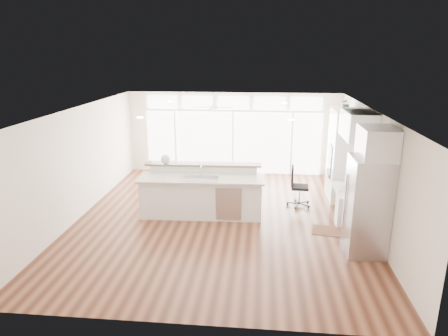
# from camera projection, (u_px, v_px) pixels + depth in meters

# --- Properties ---
(floor) EXTENTS (7.00, 8.00, 0.02)m
(floor) POSITION_uv_depth(u_px,v_px,m) (221.00, 219.00, 9.87)
(floor) COLOR #492416
(floor) RESTS_ON ground
(ceiling) EXTENTS (7.00, 8.00, 0.02)m
(ceiling) POSITION_uv_depth(u_px,v_px,m) (220.00, 110.00, 9.11)
(ceiling) COLOR white
(ceiling) RESTS_ON wall_back
(wall_back) EXTENTS (7.00, 0.04, 2.70)m
(wall_back) POSITION_uv_depth(u_px,v_px,m) (233.00, 133.00, 13.31)
(wall_back) COLOR white
(wall_back) RESTS_ON floor
(wall_front) EXTENTS (7.00, 0.04, 2.70)m
(wall_front) POSITION_uv_depth(u_px,v_px,m) (191.00, 244.00, 5.67)
(wall_front) COLOR white
(wall_front) RESTS_ON floor
(wall_left) EXTENTS (0.04, 8.00, 2.70)m
(wall_left) POSITION_uv_depth(u_px,v_px,m) (79.00, 163.00, 9.81)
(wall_left) COLOR white
(wall_left) RESTS_ON floor
(wall_right) EXTENTS (0.04, 8.00, 2.70)m
(wall_right) POSITION_uv_depth(u_px,v_px,m) (372.00, 171.00, 9.16)
(wall_right) COLOR white
(wall_right) RESTS_ON floor
(glass_wall) EXTENTS (5.80, 0.06, 2.08)m
(glass_wall) POSITION_uv_depth(u_px,v_px,m) (233.00, 142.00, 13.33)
(glass_wall) COLOR white
(glass_wall) RESTS_ON wall_back
(transom_row) EXTENTS (5.90, 0.06, 0.40)m
(transom_row) POSITION_uv_depth(u_px,v_px,m) (233.00, 103.00, 12.96)
(transom_row) COLOR white
(transom_row) RESTS_ON wall_back
(desk_window) EXTENTS (0.04, 0.85, 0.85)m
(desk_window) POSITION_uv_depth(u_px,v_px,m) (368.00, 159.00, 9.39)
(desk_window) COLOR white
(desk_window) RESTS_ON wall_right
(ceiling_fan) EXTENTS (1.16, 1.16, 0.32)m
(ceiling_fan) POSITION_uv_depth(u_px,v_px,m) (214.00, 104.00, 11.89)
(ceiling_fan) COLOR white
(ceiling_fan) RESTS_ON ceiling
(recessed_lights) EXTENTS (3.40, 3.00, 0.02)m
(recessed_lights) POSITION_uv_depth(u_px,v_px,m) (221.00, 109.00, 9.30)
(recessed_lights) COLOR white
(recessed_lights) RESTS_ON ceiling
(oven_cabinet) EXTENTS (0.64, 1.20, 2.50)m
(oven_cabinet) POSITION_uv_depth(u_px,v_px,m) (342.00, 155.00, 10.94)
(oven_cabinet) COLOR white
(oven_cabinet) RESTS_ON floor
(desk_nook) EXTENTS (0.72, 1.30, 0.76)m
(desk_nook) POSITION_uv_depth(u_px,v_px,m) (349.00, 205.00, 9.76)
(desk_nook) COLOR white
(desk_nook) RESTS_ON floor
(upper_cabinets) EXTENTS (0.64, 1.30, 0.64)m
(upper_cabinets) POSITION_uv_depth(u_px,v_px,m) (358.00, 125.00, 9.20)
(upper_cabinets) COLOR white
(upper_cabinets) RESTS_ON wall_right
(refrigerator) EXTENTS (0.76, 0.90, 2.00)m
(refrigerator) POSITION_uv_depth(u_px,v_px,m) (367.00, 206.00, 8.01)
(refrigerator) COLOR #B0B0B5
(refrigerator) RESTS_ON floor
(fridge_cabinet) EXTENTS (0.64, 0.90, 0.60)m
(fridge_cabinet) POSITION_uv_depth(u_px,v_px,m) (377.00, 143.00, 7.64)
(fridge_cabinet) COLOR white
(fridge_cabinet) RESTS_ON wall_right
(framed_photos) EXTENTS (0.06, 0.22, 0.80)m
(framed_photos) POSITION_uv_depth(u_px,v_px,m) (361.00, 158.00, 10.03)
(framed_photos) COLOR black
(framed_photos) RESTS_ON wall_right
(kitchen_island) EXTENTS (3.13, 1.28, 1.23)m
(kitchen_island) POSITION_uv_depth(u_px,v_px,m) (201.00, 192.00, 9.91)
(kitchen_island) COLOR white
(kitchen_island) RESTS_ON floor
(rug) EXTENTS (0.87, 0.69, 0.01)m
(rug) POSITION_uv_depth(u_px,v_px,m) (330.00, 231.00, 9.19)
(rug) COLOR #3C1F13
(rug) RESTS_ON floor
(office_chair) EXTENTS (0.59, 0.55, 1.08)m
(office_chair) POSITION_uv_depth(u_px,v_px,m) (300.00, 187.00, 10.55)
(office_chair) COLOR black
(office_chair) RESTS_ON floor
(fishbowl) EXTENTS (0.24, 0.24, 0.24)m
(fishbowl) POSITION_uv_depth(u_px,v_px,m) (166.00, 159.00, 10.14)
(fishbowl) COLOR silver
(fishbowl) RESTS_ON kitchen_island
(monitor) EXTENTS (0.08, 0.45, 0.37)m
(monitor) POSITION_uv_depth(u_px,v_px,m) (348.00, 182.00, 9.60)
(monitor) COLOR black
(monitor) RESTS_ON desk_nook
(keyboard) EXTENTS (0.14, 0.35, 0.02)m
(keyboard) POSITION_uv_depth(u_px,v_px,m) (340.00, 189.00, 9.67)
(keyboard) COLOR white
(keyboard) RESTS_ON desk_nook
(potted_plant) EXTENTS (0.30, 0.33, 0.24)m
(potted_plant) POSITION_uv_depth(u_px,v_px,m) (346.00, 105.00, 10.55)
(potted_plant) COLOR #296129
(potted_plant) RESTS_ON oven_cabinet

